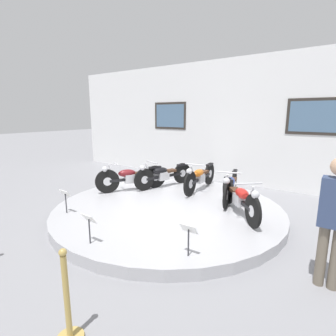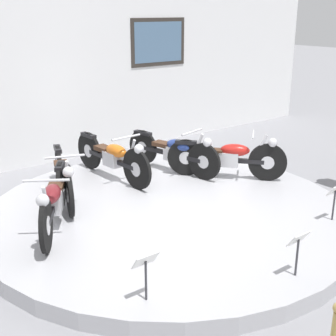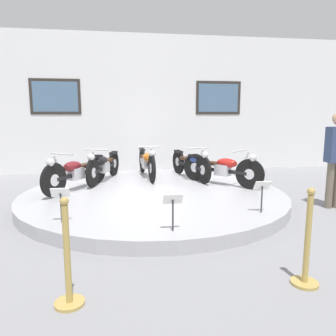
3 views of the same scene
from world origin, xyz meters
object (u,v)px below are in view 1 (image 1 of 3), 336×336
stanchion_post_right_of_entry (68,310)px  motorcycle_blue (230,185)px  info_placard_front_centre (89,222)px  info_placard_front_right (189,233)px  visitor_standing (334,216)px  info_placard_front_left (65,196)px  motorcycle_black (163,174)px  motorcycle_maroon (131,177)px  motorcycle_orange (200,176)px  motorcycle_red (240,197)px

stanchion_post_right_of_entry → motorcycle_blue: bearing=91.9°
motorcycle_blue → info_placard_front_centre: 3.58m
info_placard_front_right → visitor_standing: 1.92m
info_placard_front_left → info_placard_front_right: size_ratio=1.00×
motorcycle_black → info_placard_front_left: size_ratio=3.68×
motorcycle_maroon → motorcycle_orange: size_ratio=0.86×
motorcycle_maroon → motorcycle_orange: bearing=36.2°
motorcycle_black → info_placard_front_right: (2.54, -2.84, -0.01)m
info_placard_front_left → info_placard_front_right: same height
motorcycle_black → visitor_standing: size_ratio=1.06×
motorcycle_red → info_placard_front_right: size_ratio=2.95×
motorcycle_red → motorcycle_blue: bearing=123.3°
motorcycle_blue → stanchion_post_right_of_entry: size_ratio=1.88×
motorcycle_black → info_placard_front_left: motorcycle_black is taller
info_placard_front_centre → motorcycle_orange: bearing=89.9°
motorcycle_red → info_placard_front_left: motorcycle_red is taller
motorcycle_maroon → motorcycle_black: bearing=57.3°
info_placard_front_left → visitor_standing: size_ratio=0.29×
visitor_standing → motorcycle_orange: bearing=142.8°
motorcycle_blue → visitor_standing: size_ratio=1.09×
motorcycle_blue → stanchion_post_right_of_entry: 4.65m
motorcycle_maroon → visitor_standing: 4.99m
info_placard_front_right → stanchion_post_right_of_entry: (-0.34, -1.80, -0.23)m
motorcycle_red → info_placard_front_right: (-0.03, -2.04, -0.01)m
info_placard_front_left → info_placard_front_centre: 1.63m
motorcycle_orange → info_placard_front_centre: 3.76m
motorcycle_maroon → motorcycle_blue: (2.57, 0.80, -0.01)m
motorcycle_black → motorcycle_red: 2.70m
motorcycle_orange → info_placard_front_left: bearing=-115.6°
motorcycle_maroon → info_placard_front_right: (3.06, -2.04, -0.02)m
motorcycle_black → motorcycle_red: motorcycle_red is taller
info_placard_front_right → motorcycle_maroon: bearing=146.4°
motorcycle_red → info_placard_front_right: motorcycle_red is taller
motorcycle_blue → motorcycle_maroon: bearing=-162.6°
stanchion_post_right_of_entry → motorcycle_red: bearing=84.4°
motorcycle_black → info_placard_front_centre: bearing=-73.4°
info_placard_front_centre → motorcycle_black: bearing=106.6°
visitor_standing → motorcycle_blue: bearing=136.2°
motorcycle_maroon → info_placard_front_left: bearing=-89.2°
motorcycle_maroon → visitor_standing: (4.79, -1.33, 0.42)m
info_placard_front_right → visitor_standing: visitor_standing is taller
info_placard_front_centre → info_placard_front_right: same height
motorcycle_blue → info_placard_front_left: size_ratio=3.77×
info_placard_front_centre → info_placard_front_left: bearing=158.7°
info_placard_front_left → stanchion_post_right_of_entry: (2.69, -1.80, -0.23)m
motorcycle_maroon → info_placard_front_centre: size_ratio=3.36×
motorcycle_red → info_placard_front_centre: size_ratio=2.95×
motorcycle_black → motorcycle_blue: 2.05m
motorcycle_black → motorcycle_orange: motorcycle_orange is taller
motorcycle_orange → visitor_standing: bearing=-37.2°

